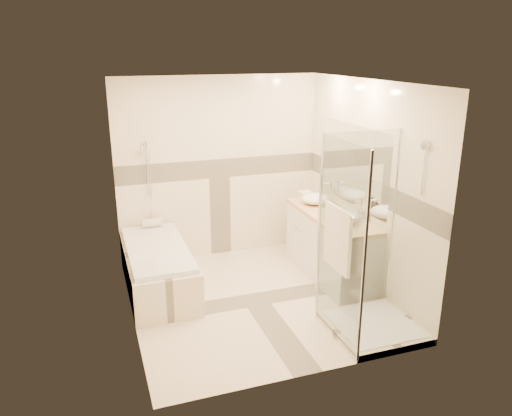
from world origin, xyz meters
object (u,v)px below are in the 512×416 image
object	(u,v)px
vanity	(330,245)
shower_enclosure	(362,286)
vessel_sink_near	(315,199)
vessel_sink_far	(344,217)
bathtub	(158,266)
amenity_bottle_b	(332,208)
amenity_bottle_a	(336,211)

from	to	relation	value
vanity	shower_enclosure	world-z (taller)	shower_enclosure
vessel_sink_near	vessel_sink_far	world-z (taller)	same
bathtub	amenity_bottle_b	size ratio (longest dim) A/B	9.74
vessel_sink_near	amenity_bottle_a	distance (m)	0.60
vanity	vessel_sink_far	size ratio (longest dim) A/B	4.49
vessel_sink_near	amenity_bottle_b	xyz separation A→B (m)	(0.00, -0.49, 0.02)
shower_enclosure	bathtub	bearing A→B (deg)	138.90
bathtub	vessel_sink_near	world-z (taller)	vessel_sink_near
shower_enclosure	vessel_sink_near	xyz separation A→B (m)	(0.27, 1.73, 0.42)
vessel_sink_near	bathtub	bearing A→B (deg)	-177.14
vanity	vessel_sink_far	distance (m)	0.60
amenity_bottle_a	amenity_bottle_b	size ratio (longest dim) A/B	0.97
vessel_sink_near	vessel_sink_far	bearing A→B (deg)	-90.00
shower_enclosure	vessel_sink_far	distance (m)	1.06
amenity_bottle_a	amenity_bottle_b	world-z (taller)	amenity_bottle_b
bathtub	amenity_bottle_a	size ratio (longest dim) A/B	10.05
bathtub	vanity	xyz separation A→B (m)	(2.15, -0.35, 0.12)
vessel_sink_near	amenity_bottle_a	world-z (taller)	amenity_bottle_a
vessel_sink_far	amenity_bottle_b	bearing A→B (deg)	90.00
vessel_sink_far	amenity_bottle_b	size ratio (longest dim) A/B	2.07
vanity	shower_enclosure	distance (m)	1.31
bathtub	vessel_sink_near	bearing A→B (deg)	2.86
bathtub	vessel_sink_far	world-z (taller)	vessel_sink_far
vanity	amenity_bottle_a	distance (m)	0.53
vessel_sink_far	amenity_bottle_b	distance (m)	0.30
vanity	shower_enclosure	bearing A→B (deg)	-102.97
amenity_bottle_a	amenity_bottle_b	xyz separation A→B (m)	(0.00, 0.11, 0.00)
vanity	amenity_bottle_a	size ratio (longest dim) A/B	9.57
bathtub	shower_enclosure	distance (m)	2.47
vanity	vessel_sink_far	world-z (taller)	vessel_sink_far
bathtub	amenity_bottle_a	distance (m)	2.27
shower_enclosure	vanity	bearing A→B (deg)	77.03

